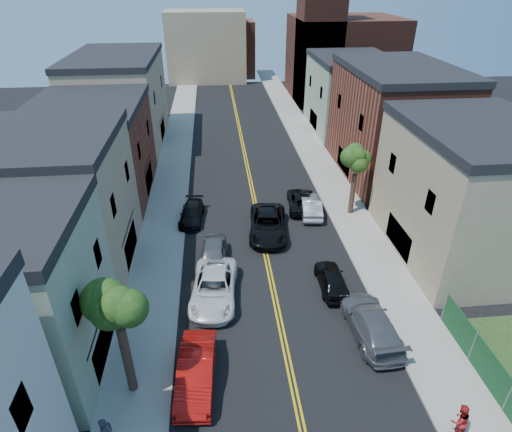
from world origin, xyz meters
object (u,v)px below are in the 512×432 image
object	(u,v)px
silver_car_right	(311,206)
dark_car_right_far	(301,200)
white_pickup	(214,288)
grey_car_right	(371,323)
black_suv_lane	(268,224)
black_car_right	(332,279)
black_car_left	(192,214)
red_sedan	(196,371)
pedestrian_right	(459,420)
grey_car_left	(213,256)

from	to	relation	value
silver_car_right	dark_car_right_far	world-z (taller)	silver_car_right
white_pickup	grey_car_right	bearing A→B (deg)	-18.40
dark_car_right_far	black_suv_lane	world-z (taller)	black_suv_lane
white_pickup	black_suv_lane	size ratio (longest dim) A/B	0.97
white_pickup	dark_car_right_far	distance (m)	13.56
black_car_right	silver_car_right	bearing A→B (deg)	-93.39
black_car_left	dark_car_right_far	size ratio (longest dim) A/B	0.89
red_sedan	silver_car_right	world-z (taller)	red_sedan
black_car_left	silver_car_right	bearing A→B (deg)	6.72
red_sedan	black_car_right	size ratio (longest dim) A/B	1.21
grey_car_right	dark_car_right_far	bearing A→B (deg)	-88.45
black_car_left	pedestrian_right	distance (m)	23.53
silver_car_right	grey_car_left	bearing A→B (deg)	44.49
dark_car_right_far	white_pickup	bearing A→B (deg)	61.12
red_sedan	black_car_left	bearing A→B (deg)	96.68
grey_car_right	black_suv_lane	bearing A→B (deg)	-70.49
white_pickup	black_car_right	bearing A→B (deg)	7.47
white_pickup	grey_car_left	bearing A→B (deg)	95.89
white_pickup	black_car_left	size ratio (longest dim) A/B	1.34
black_car_left	black_car_right	distance (m)	13.40
grey_car_right	dark_car_right_far	distance (m)	15.11
grey_car_right	pedestrian_right	xyz separation A→B (m)	(1.74, -6.30, 0.24)
white_pickup	grey_car_left	size ratio (longest dim) A/B	1.24
red_sedan	dark_car_right_far	xyz separation A→B (m)	(8.73, 17.42, -0.14)
silver_car_right	dark_car_right_far	bearing A→B (deg)	-56.79
black_car_right	dark_car_right_far	bearing A→B (deg)	-89.95
black_car_left	dark_car_right_far	distance (m)	9.54
grey_car_left	black_suv_lane	size ratio (longest dim) A/B	0.79
grey_car_right	black_car_right	size ratio (longest dim) A/B	1.36
white_pickup	grey_car_left	distance (m)	3.46
black_suv_lane	pedestrian_right	xyz separation A→B (m)	(6.20, -17.46, 0.21)
red_sedan	white_pickup	distance (m)	6.37
black_car_right	black_car_left	bearing A→B (deg)	-45.19
grey_car_right	black_suv_lane	world-z (taller)	black_suv_lane
black_car_left	black_suv_lane	xyz separation A→B (m)	(6.00, -2.65, 0.21)
black_car_left	silver_car_right	distance (m)	10.03
black_car_right	pedestrian_right	size ratio (longest dim) A/B	2.29
white_pickup	black_suv_lane	distance (m)	8.39
silver_car_right	black_suv_lane	distance (m)	4.90
black_suv_lane	pedestrian_right	bearing A→B (deg)	-63.82
red_sedan	black_car_left	distance (m)	16.16
black_car_left	grey_car_right	bearing A→B (deg)	-46.91
black_car_left	silver_car_right	world-z (taller)	silver_car_right
red_sedan	grey_car_left	world-z (taller)	red_sedan
black_car_left	dark_car_right_far	xyz separation A→B (m)	(9.45, 1.27, 0.05)
silver_car_right	pedestrian_right	size ratio (longest dim) A/B	2.52
grey_car_left	silver_car_right	size ratio (longest dim) A/B	1.05
silver_car_right	black_car_left	bearing A→B (deg)	7.17
black_car_left	silver_car_right	size ratio (longest dim) A/B	0.96
grey_car_left	white_pickup	bearing A→B (deg)	-86.32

